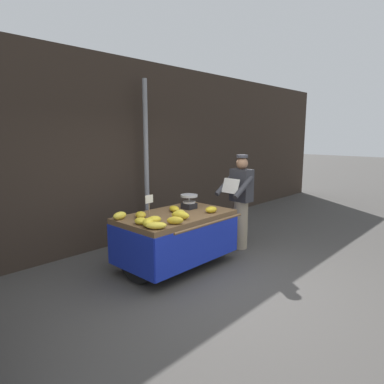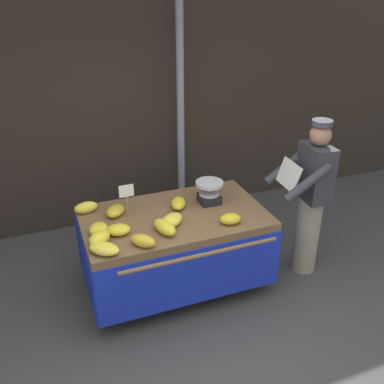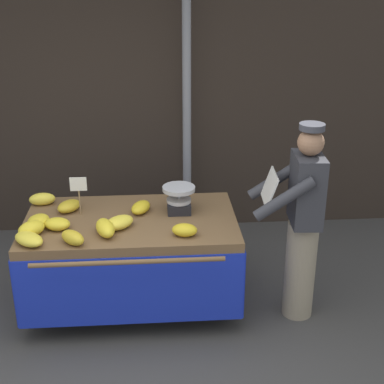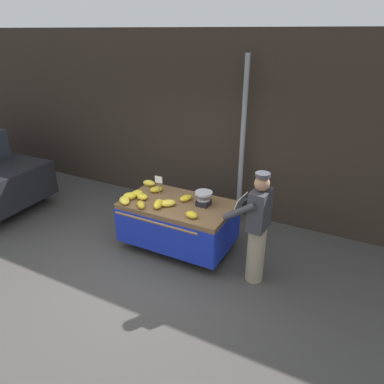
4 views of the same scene
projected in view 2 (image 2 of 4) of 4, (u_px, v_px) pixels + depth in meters
name	position (u px, v px, depth m)	size (l,w,h in m)	color
ground_plane	(208.00, 366.00, 3.61)	(60.00, 60.00, 0.00)	#423F3D
back_wall	(119.00, 87.00, 5.22)	(16.00, 0.24, 3.47)	#332821
street_pole	(180.00, 105.00, 5.21)	(0.09, 0.09, 3.08)	gray
banana_cart	(175.00, 234.00, 4.28)	(1.81, 1.25, 0.86)	brown
weighing_scale	(209.00, 192.00, 4.35)	(0.28, 0.28, 0.24)	black
price_sign	(127.00, 194.00, 4.03)	(0.14, 0.01, 0.34)	#997A51
banana_bunch_0	(143.00, 241.00, 3.67)	(0.12, 0.23, 0.11)	gold
banana_bunch_1	(100.00, 238.00, 3.69)	(0.15, 0.22, 0.12)	yellow
banana_bunch_2	(178.00, 203.00, 4.29)	(0.14, 0.24, 0.09)	gold
banana_bunch_3	(115.00, 211.00, 4.15)	(0.15, 0.23, 0.10)	gold
banana_bunch_4	(165.00, 227.00, 3.85)	(0.14, 0.28, 0.12)	yellow
banana_bunch_5	(86.00, 207.00, 4.20)	(0.12, 0.23, 0.11)	yellow
banana_bunch_6	(172.00, 220.00, 3.98)	(0.16, 0.26, 0.10)	yellow
banana_bunch_7	(230.00, 219.00, 4.01)	(0.14, 0.20, 0.10)	gold
banana_bunch_8	(119.00, 230.00, 3.84)	(0.16, 0.21, 0.10)	yellow
banana_bunch_9	(104.00, 249.00, 3.57)	(0.16, 0.27, 0.09)	yellow
banana_bunch_10	(98.00, 229.00, 3.85)	(0.17, 0.21, 0.09)	yellow
vendor_person	(310.00, 199.00, 4.44)	(0.60, 0.54, 1.71)	gray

